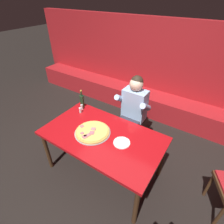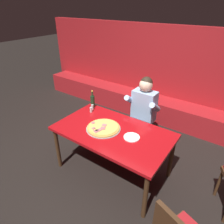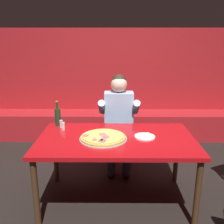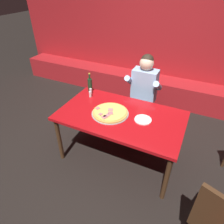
{
  "view_description": "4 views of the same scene",
  "coord_description": "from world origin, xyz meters",
  "px_view_note": "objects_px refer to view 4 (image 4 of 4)",
  "views": [
    {
      "loc": [
        1.05,
        -1.35,
        2.31
      ],
      "look_at": [
        -0.04,
        0.29,
        0.92
      ],
      "focal_mm": 28.0,
      "sensor_mm": 36.0,
      "label": 1
    },
    {
      "loc": [
        1.3,
        -1.84,
        2.29
      ],
      "look_at": [
        -0.08,
        0.1,
        0.96
      ],
      "focal_mm": 32.0,
      "sensor_mm": 36.0,
      "label": 2
    },
    {
      "loc": [
        -0.02,
        -2.36,
        1.7
      ],
      "look_at": [
        -0.05,
        0.29,
        0.93
      ],
      "focal_mm": 40.0,
      "sensor_mm": 36.0,
      "label": 3
    },
    {
      "loc": [
        0.8,
        -1.92,
        2.21
      ],
      "look_at": [
        -0.14,
        0.04,
        0.71
      ],
      "focal_mm": 32.0,
      "sensor_mm": 36.0,
      "label": 4
    }
  ],
  "objects_px": {
    "plate_white_paper": "(143,120)",
    "diner_seated_blue_shirt": "(142,92)",
    "pizza": "(110,113)",
    "dining_chair_far_left": "(223,222)",
    "beer_bottle": "(90,84)",
    "shaker_black_pepper": "(90,94)",
    "main_dining_table": "(121,119)",
    "shaker_red_pepper_flakes": "(91,91)"
  },
  "relations": [
    {
      "from": "main_dining_table",
      "to": "beer_bottle",
      "type": "bearing_deg",
      "value": 150.8
    },
    {
      "from": "shaker_black_pepper",
      "to": "diner_seated_blue_shirt",
      "type": "relative_size",
      "value": 0.07
    },
    {
      "from": "shaker_red_pepper_flakes",
      "to": "dining_chair_far_left",
      "type": "distance_m",
      "value": 2.18
    },
    {
      "from": "pizza",
      "to": "dining_chair_far_left",
      "type": "bearing_deg",
      "value": -28.43
    },
    {
      "from": "pizza",
      "to": "diner_seated_blue_shirt",
      "type": "height_order",
      "value": "diner_seated_blue_shirt"
    },
    {
      "from": "diner_seated_blue_shirt",
      "to": "dining_chair_far_left",
      "type": "xyz_separation_m",
      "value": [
        1.21,
        -1.54,
        -0.14
      ]
    },
    {
      "from": "shaker_red_pepper_flakes",
      "to": "dining_chair_far_left",
      "type": "height_order",
      "value": "dining_chair_far_left"
    },
    {
      "from": "diner_seated_blue_shirt",
      "to": "plate_white_paper",
      "type": "bearing_deg",
      "value": -71.17
    },
    {
      "from": "main_dining_table",
      "to": "shaker_black_pepper",
      "type": "relative_size",
      "value": 18.48
    },
    {
      "from": "beer_bottle",
      "to": "shaker_black_pepper",
      "type": "distance_m",
      "value": 0.19
    },
    {
      "from": "shaker_red_pepper_flakes",
      "to": "shaker_black_pepper",
      "type": "relative_size",
      "value": 1.0
    },
    {
      "from": "plate_white_paper",
      "to": "dining_chair_far_left",
      "type": "height_order",
      "value": "dining_chair_far_left"
    },
    {
      "from": "main_dining_table",
      "to": "shaker_black_pepper",
      "type": "height_order",
      "value": "shaker_black_pepper"
    },
    {
      "from": "beer_bottle",
      "to": "diner_seated_blue_shirt",
      "type": "height_order",
      "value": "diner_seated_blue_shirt"
    },
    {
      "from": "beer_bottle",
      "to": "plate_white_paper",
      "type": "bearing_deg",
      "value": -20.7
    },
    {
      "from": "pizza",
      "to": "shaker_red_pepper_flakes",
      "type": "bearing_deg",
      "value": 144.92
    },
    {
      "from": "shaker_black_pepper",
      "to": "dining_chair_far_left",
      "type": "bearing_deg",
      "value": -28.9
    },
    {
      "from": "main_dining_table",
      "to": "shaker_black_pepper",
      "type": "bearing_deg",
      "value": 158.99
    },
    {
      "from": "main_dining_table",
      "to": "dining_chair_far_left",
      "type": "distance_m",
      "value": 1.48
    },
    {
      "from": "pizza",
      "to": "shaker_black_pepper",
      "type": "height_order",
      "value": "shaker_black_pepper"
    },
    {
      "from": "pizza",
      "to": "shaker_black_pepper",
      "type": "bearing_deg",
      "value": 149.67
    },
    {
      "from": "main_dining_table",
      "to": "diner_seated_blue_shirt",
      "type": "relative_size",
      "value": 1.25
    },
    {
      "from": "pizza",
      "to": "dining_chair_far_left",
      "type": "height_order",
      "value": "dining_chair_far_left"
    },
    {
      "from": "main_dining_table",
      "to": "shaker_red_pepper_flakes",
      "type": "bearing_deg",
      "value": 153.94
    },
    {
      "from": "plate_white_paper",
      "to": "main_dining_table",
      "type": "bearing_deg",
      "value": -177.76
    },
    {
      "from": "beer_bottle",
      "to": "dining_chair_far_left",
      "type": "relative_size",
      "value": 0.3
    },
    {
      "from": "pizza",
      "to": "shaker_red_pepper_flakes",
      "type": "distance_m",
      "value": 0.6
    },
    {
      "from": "main_dining_table",
      "to": "shaker_black_pepper",
      "type": "xyz_separation_m",
      "value": [
        -0.58,
        0.22,
        0.11
      ]
    },
    {
      "from": "plate_white_paper",
      "to": "shaker_black_pepper",
      "type": "relative_size",
      "value": 2.44
    },
    {
      "from": "beer_bottle",
      "to": "shaker_red_pepper_flakes",
      "type": "bearing_deg",
      "value": -54.59
    },
    {
      "from": "pizza",
      "to": "plate_white_paper",
      "type": "height_order",
      "value": "pizza"
    },
    {
      "from": "plate_white_paper",
      "to": "beer_bottle",
      "type": "bearing_deg",
      "value": 159.3
    },
    {
      "from": "beer_bottle",
      "to": "shaker_black_pepper",
      "type": "bearing_deg",
      "value": -59.35
    },
    {
      "from": "main_dining_table",
      "to": "plate_white_paper",
      "type": "relative_size",
      "value": 7.57
    },
    {
      "from": "beer_bottle",
      "to": "shaker_black_pepper",
      "type": "xyz_separation_m",
      "value": [
        0.09,
        -0.15,
        -0.07
      ]
    },
    {
      "from": "plate_white_paper",
      "to": "diner_seated_blue_shirt",
      "type": "xyz_separation_m",
      "value": [
        -0.25,
        0.74,
        -0.04
      ]
    },
    {
      "from": "shaker_black_pepper",
      "to": "dining_chair_far_left",
      "type": "relative_size",
      "value": 0.09
    },
    {
      "from": "diner_seated_blue_shirt",
      "to": "pizza",
      "type": "bearing_deg",
      "value": -102.31
    },
    {
      "from": "main_dining_table",
      "to": "pizza",
      "type": "relative_size",
      "value": 3.33
    },
    {
      "from": "diner_seated_blue_shirt",
      "to": "beer_bottle",
      "type": "bearing_deg",
      "value": -152.35
    },
    {
      "from": "beer_bottle",
      "to": "dining_chair_far_left",
      "type": "distance_m",
      "value": 2.27
    },
    {
      "from": "shaker_red_pepper_flakes",
      "to": "diner_seated_blue_shirt",
      "type": "xyz_separation_m",
      "value": [
        0.66,
        0.45,
        -0.07
      ]
    }
  ]
}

